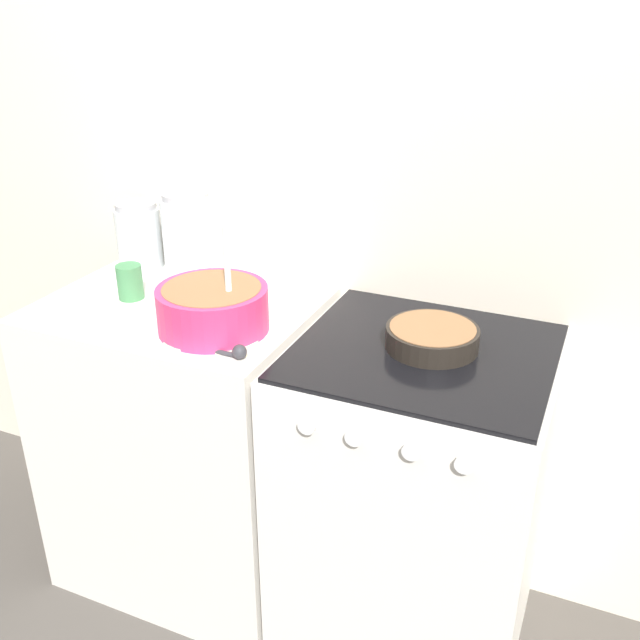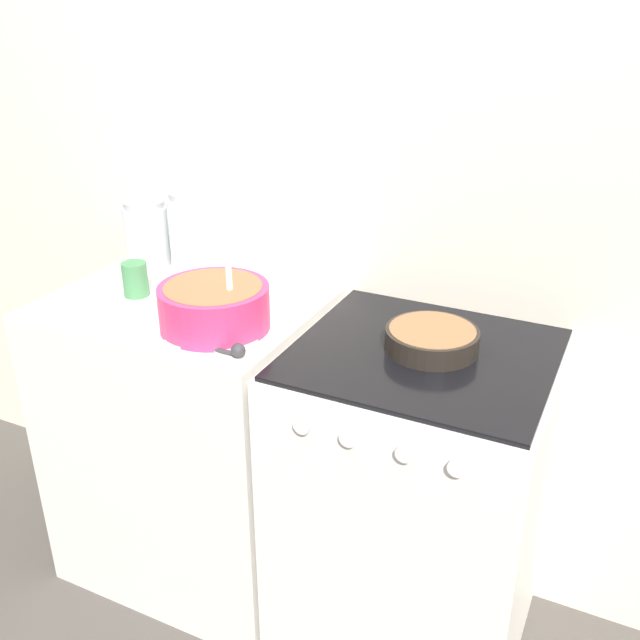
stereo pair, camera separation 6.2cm
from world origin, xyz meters
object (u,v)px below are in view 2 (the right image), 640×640
storage_jar_left (147,238)px  stove (413,504)px  storage_jar_middle (195,239)px  mixing_bowl (214,304)px  tin_can (135,279)px  baking_pan (432,339)px

storage_jar_left → stove: bearing=-11.5°
stove → storage_jar_middle: bearing=165.9°
storage_jar_left → storage_jar_middle: (0.18, -0.00, 0.02)m
mixing_bowl → tin_can: bearing=165.8°
mixing_bowl → storage_jar_left: (-0.45, 0.30, 0.02)m
baking_pan → tin_can: 0.86m
stove → baking_pan: 0.49m
baking_pan → tin_can: tin_can is taller
mixing_bowl → baking_pan: (0.54, 0.12, -0.04)m
storage_jar_left → mixing_bowl: bearing=-34.1°
storage_jar_middle → mixing_bowl: bearing=-48.7°
storage_jar_left → baking_pan: bearing=-10.4°
stove → baking_pan: bearing=57.5°
tin_can → baking_pan: bearing=2.7°
stove → storage_jar_left: (-0.97, 0.20, 0.55)m
storage_jar_middle → stove: bearing=-14.1°
baking_pan → storage_jar_middle: 0.83m
stove → mixing_bowl: (-0.53, -0.10, 0.53)m
mixing_bowl → tin_can: size_ratio=2.89×
storage_jar_middle → tin_can: 0.24m
mixing_bowl → storage_jar_left: bearing=145.9°
baking_pan → stove: bearing=-122.5°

